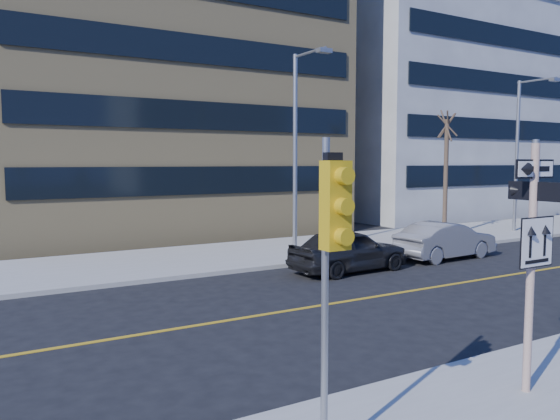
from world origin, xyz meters
TOP-DOWN VIEW (x-y plane):
  - ground at (0.00, 0.00)m, footprint 120.00×120.00m
  - far_sidewalk at (18.00, 12.00)m, footprint 66.00×6.00m
  - sign_pole at (0.00, -2.51)m, footprint 0.92×0.92m
  - traffic_signal at (-4.00, -2.66)m, footprint 0.32×0.45m
  - parked_car_a at (3.92, 7.29)m, footprint 2.06×4.58m
  - parked_car_b at (8.84, 7.39)m, footprint 1.77×4.54m
  - streetlight_a at (4.00, 10.76)m, footprint 0.55×2.25m
  - streetlight_b at (18.00, 10.76)m, footprint 0.55×2.25m
  - street_tree_west at (13.00, 11.30)m, footprint 1.80×1.80m
  - building_brick at (2.00, 25.00)m, footprint 18.00×18.00m
  - building_grey_mid at (24.00, 24.00)m, footprint 20.00×16.00m
  - building_grey_far at (45.00, 27.00)m, footprint 18.00×18.00m

SIDE VIEW (x-z plane):
  - ground at x=0.00m, z-range 0.00..0.00m
  - far_sidewalk at x=18.00m, z-range 0.00..0.15m
  - parked_car_b at x=8.84m, z-range 0.00..1.47m
  - parked_car_a at x=3.92m, z-range 0.00..1.53m
  - sign_pole at x=0.00m, z-range 0.41..4.47m
  - traffic_signal at x=-4.00m, z-range 1.03..5.03m
  - streetlight_a at x=4.00m, z-range 0.76..8.76m
  - streetlight_b at x=18.00m, z-range 0.76..8.76m
  - street_tree_west at x=13.00m, z-range 2.35..8.70m
  - building_grey_mid at x=24.00m, z-range 0.00..15.00m
  - building_grey_far at x=45.00m, z-range 0.00..16.00m
  - building_brick at x=2.00m, z-range 0.00..18.00m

